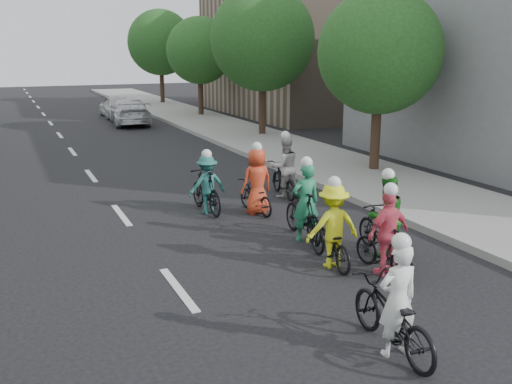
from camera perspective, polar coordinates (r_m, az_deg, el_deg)
ground at (r=10.16m, az=-7.76°, el=-9.61°), size 120.00×120.00×0.00m
sidewalk_right at (r=22.05m, az=4.84°, el=3.65°), size 4.00×80.00×0.15m
curb_right at (r=21.19m, az=0.21°, el=3.31°), size 0.18×80.00×0.18m
bldg_se at (r=37.81m, az=5.36°, el=13.97°), size 10.00×14.00×8.00m
tree_r_0 at (r=19.25m, az=12.27°, el=13.51°), size 4.00×4.00×5.97m
tree_r_1 at (r=27.05m, az=0.65°, el=15.08°), size 4.80×4.80×6.93m
tree_r_2 at (r=35.42m, az=-5.65°, el=13.90°), size 4.00×4.00×5.97m
tree_r_3 at (r=44.04m, az=-9.54°, el=14.53°), size 4.80×4.80×6.93m
cyclist_0 at (r=8.14m, az=13.55°, el=-11.66°), size 0.79×1.96×1.75m
cyclist_1 at (r=11.74m, az=12.68°, el=-3.01°), size 0.82×1.67×1.80m
cyclist_2 at (r=10.99m, az=7.55°, el=-4.10°), size 1.11×1.75×1.78m
cyclist_3 at (r=10.80m, az=12.88°, el=-4.75°), size 0.98×1.56×1.75m
cyclist_4 at (r=14.38m, az=0.02°, el=0.36°), size 0.87×1.62×1.84m
cyclist_5 at (r=12.45m, az=4.82°, el=-1.85°), size 0.65×1.84×1.86m
cyclist_6 at (r=16.04m, az=2.82°, el=1.86°), size 0.91×1.88×1.88m
cyclist_7 at (r=14.48m, az=-4.96°, el=0.41°), size 1.00×1.86×1.65m
follow_car_lead at (r=32.49m, az=-12.56°, el=7.84°), size 2.37×4.96×1.39m
follow_car_trail at (r=36.09m, az=-13.82°, el=8.34°), size 1.64×4.03×1.37m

